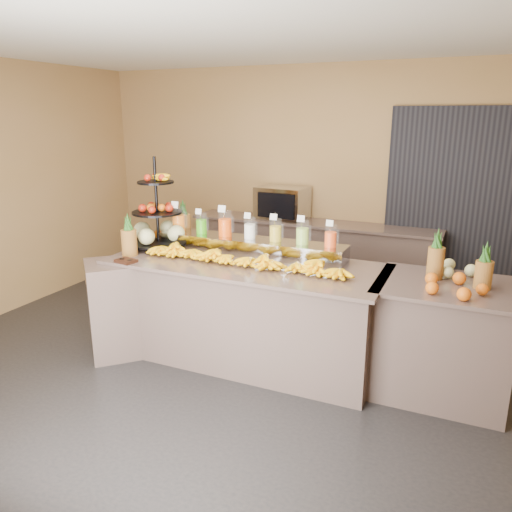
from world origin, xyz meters
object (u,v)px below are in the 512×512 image
Objects in this scene: fruit_stand at (161,225)px; oven_warmer at (282,203)px; right_fruit_pile at (454,277)px; condiment_caddy at (126,261)px; pitcher_tray at (250,246)px; banana_heap at (242,257)px.

oven_warmer is (0.60, 1.78, -0.02)m from fruit_stand.
oven_warmer is at bearing 138.43° from right_fruit_pile.
fruit_stand is 0.64m from condiment_caddy.
oven_warmer reaches higher than pitcher_tray.
oven_warmer is (-0.32, 1.67, 0.13)m from pitcher_tray.
pitcher_tray is 1.84m from right_fruit_pile.
pitcher_tray is 1.70m from oven_warmer.
banana_heap reaches higher than pitcher_tray.
condiment_caddy is 0.36× the size of right_fruit_pile.
pitcher_tray is at bearing 38.44° from condiment_caddy.
banana_heap is 3.27× the size of oven_warmer.
condiment_caddy is (-0.89, -0.71, -0.06)m from pitcher_tray.
right_fruit_pile is at bearing -0.81° from fruit_stand.
pitcher_tray is 3.02× the size of oven_warmer.
banana_heap is 2.04m from oven_warmer.
pitcher_tray is 0.34m from banana_heap.
banana_heap is 1.04m from condiment_caddy.
oven_warmer is (-2.14, 1.90, 0.12)m from right_fruit_pile.
banana_heap is at bearing -176.68° from right_fruit_pile.
right_fruit_pile is 2.86m from oven_warmer.
right_fruit_pile is (1.82, -0.23, 0.01)m from pitcher_tray.
pitcher_tray is at bearing 8.61° from fruit_stand.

